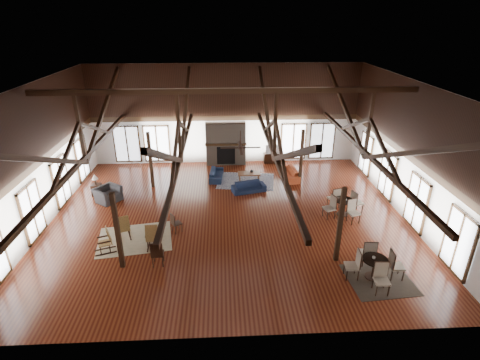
{
  "coord_description": "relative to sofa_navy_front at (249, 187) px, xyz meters",
  "views": [
    {
      "loc": [
        -0.24,
        -15.05,
        8.6
      ],
      "look_at": [
        0.58,
        1.0,
        1.39
      ],
      "focal_mm": 28.0,
      "sensor_mm": 36.0,
      "label": 1
    }
  ],
  "objects": [
    {
      "name": "rug_navy",
      "position": [
        -0.06,
        1.33,
        -0.25
      ],
      "size": [
        3.36,
        2.71,
        0.01
      ],
      "primitive_type": "cube",
      "rotation": [
        0.0,
        0.0,
        -0.14
      ],
      "color": "#192248",
      "rests_on": "floor"
    },
    {
      "name": "cafe_table_far",
      "position": [
        4.18,
        -2.67,
        0.27
      ],
      "size": [
        2.07,
        2.07,
        1.06
      ],
      "rotation": [
        0.0,
        0.0,
        0.32
      ],
      "color": "black",
      "rests_on": "floor"
    },
    {
      "name": "cafe_table_near",
      "position": [
        3.89,
        -7.2,
        0.28
      ],
      "size": [
        2.09,
        2.09,
        1.08
      ],
      "rotation": [
        0.0,
        0.0,
        -0.06
      ],
      "color": "black",
      "rests_on": "floor"
    },
    {
      "name": "vase",
      "position": [
        0.26,
        1.46,
        0.31
      ],
      "size": [
        0.23,
        0.23,
        0.19
      ],
      "primitive_type": "imported",
      "rotation": [
        0.0,
        0.0,
        0.29
      ],
      "color": "#B2B2B2",
      "rests_on": "coffee_table"
    },
    {
      "name": "wall_right",
      "position": [
        6.88,
        -2.61,
        2.74
      ],
      "size": [
        0.02,
        14.0,
        6.0
      ],
      "primitive_type": "cube",
      "color": "white",
      "rests_on": "floor"
    },
    {
      "name": "side_chair_b",
      "position": [
        -3.81,
        -6.15,
        0.35
      ],
      "size": [
        0.46,
        0.46,
        1.05
      ],
      "rotation": [
        0.0,
        0.0,
        0.04
      ],
      "color": "black",
      "rests_on": "floor"
    },
    {
      "name": "sofa_orange",
      "position": [
        2.41,
        1.68,
        0.03
      ],
      "size": [
        2.05,
        0.98,
        0.58
      ],
      "primitive_type": "imported",
      "rotation": [
        0.0,
        0.0,
        -1.46
      ],
      "color": "#A94320",
      "rests_on": "floor"
    },
    {
      "name": "sofa_navy_left",
      "position": [
        -1.7,
        1.78,
        -0.0
      ],
      "size": [
        1.79,
        0.82,
        0.51
      ],
      "primitive_type": "imported",
      "rotation": [
        0.0,
        0.0,
        1.49
      ],
      "color": "#16233E",
      "rests_on": "floor"
    },
    {
      "name": "television",
      "position": [
        1.85,
        4.14,
        0.63
      ],
      "size": [
        1.02,
        0.13,
        0.59
      ],
      "primitive_type": "imported",
      "rotation": [
        0.0,
        0.0,
        -0.0
      ],
      "color": "#B2B2B2",
      "rests_on": "tv_console"
    },
    {
      "name": "coffee_table",
      "position": [
        0.12,
        1.36,
        0.16
      ],
      "size": [
        1.25,
        0.64,
        0.48
      ],
      "rotation": [
        0.0,
        0.0,
        -0.02
      ],
      "color": "brown",
      "rests_on": "floor"
    },
    {
      "name": "rocking_chair_c",
      "position": [
        -5.93,
        -5.1,
        0.23
      ],
      "size": [
        0.9,
        0.67,
        1.04
      ],
      "rotation": [
        0.0,
        0.0,
        1.91
      ],
      "color": "olive",
      "rests_on": "floor"
    },
    {
      "name": "side_table_lamp",
      "position": [
        -7.83,
        -0.01,
        0.18
      ],
      "size": [
        0.45,
        0.45,
        1.15
      ],
      "color": "black",
      "rests_on": "floor"
    },
    {
      "name": "rug_dark",
      "position": [
        4.08,
        -7.34,
        -0.25
      ],
      "size": [
        2.35,
        2.17,
        0.01
      ],
      "primitive_type": "cube",
      "rotation": [
        0.0,
        0.0,
        0.08
      ],
      "color": "black",
      "rests_on": "floor"
    },
    {
      "name": "ceiling_fan",
      "position": [
        -0.62,
        -3.61,
        3.48
      ],
      "size": [
        1.6,
        1.6,
        0.75
      ],
      "color": "black",
      "rests_on": "roof_truss"
    },
    {
      "name": "fireplace",
      "position": [
        -1.12,
        4.06,
        1.03
      ],
      "size": [
        2.5,
        0.69,
        2.6
      ],
      "color": "#756859",
      "rests_on": "floor"
    },
    {
      "name": "post_grid",
      "position": [
        -1.12,
        -2.61,
        1.27
      ],
      "size": [
        8.16,
        7.16,
        3.05
      ],
      "color": "#321F0E",
      "rests_on": "floor"
    },
    {
      "name": "sofa_navy_front",
      "position": [
        0.0,
        0.0,
        0.0
      ],
      "size": [
        1.87,
        1.11,
        0.51
      ],
      "primitive_type": "imported",
      "rotation": [
        0.0,
        0.0,
        0.26
      ],
      "color": "#151E39",
      "rests_on": "floor"
    },
    {
      "name": "cup_far",
      "position": [
        4.23,
        -2.75,
        0.55
      ],
      "size": [
        0.13,
        0.13,
        0.09
      ],
      "primitive_type": "imported",
      "rotation": [
        0.0,
        0.0,
        0.21
      ],
      "color": "#B2B2B2",
      "rests_on": "cafe_table_far"
    },
    {
      "name": "ceiling",
      "position": [
        -1.12,
        -2.61,
        5.74
      ],
      "size": [
        16.0,
        14.0,
        0.02
      ],
      "primitive_type": "cube",
      "color": "black",
      "rests_on": "wall_back"
    },
    {
      "name": "rug_tan",
      "position": [
        -5.06,
        -4.27,
        -0.25
      ],
      "size": [
        3.28,
        2.76,
        0.01
      ],
      "primitive_type": "cube",
      "rotation": [
        0.0,
        0.0,
        0.16
      ],
      "color": "tan",
      "rests_on": "floor"
    },
    {
      "name": "floor",
      "position": [
        -1.12,
        -2.61,
        -0.26
      ],
      "size": [
        16.0,
        16.0,
        0.0
      ],
      "primitive_type": "plane",
      "color": "maroon",
      "rests_on": "ground"
    },
    {
      "name": "armchair",
      "position": [
        -7.07,
        -0.71,
        0.11
      ],
      "size": [
        1.48,
        1.51,
        0.74
      ],
      "primitive_type": "imported",
      "rotation": [
        0.0,
        0.0,
        0.94
      ],
      "color": "#2D2C2F",
      "rests_on": "floor"
    },
    {
      "name": "wall_front",
      "position": [
        -1.12,
        -9.61,
        2.74
      ],
      "size": [
        16.0,
        0.02,
        6.0
      ],
      "primitive_type": "cube",
      "color": "white",
      "rests_on": "floor"
    },
    {
      "name": "side_chair_a",
      "position": [
        -3.43,
        -3.83,
        0.26
      ],
      "size": [
        0.52,
        0.52,
        0.9
      ],
      "rotation": [
        0.0,
        0.0,
        -0.99
      ],
      "color": "black",
      "rests_on": "floor"
    },
    {
      "name": "rocking_chair_b",
      "position": [
        -4.18,
        -4.95,
        0.26
      ],
      "size": [
        0.5,
        0.87,
        1.09
      ],
      "rotation": [
        0.0,
        0.0,
        0.04
      ],
      "color": "olive",
      "rests_on": "floor"
    },
    {
      "name": "wall_back",
      "position": [
        -1.12,
        4.39,
        2.74
      ],
      "size": [
        16.0,
        0.02,
        6.0
      ],
      "primitive_type": "cube",
      "color": "white",
      "rests_on": "floor"
    },
    {
      "name": "tv_console",
      "position": [
        1.84,
        4.14,
        0.04
      ],
      "size": [
        1.18,
        0.44,
        0.59
      ],
      "primitive_type": "cube",
      "color": "black",
      "rests_on": "floor"
    },
    {
      "name": "roof_truss",
      "position": [
        -1.12,
        -2.61,
        3.77
      ],
      "size": [
        15.6,
        14.07,
        3.14
      ],
      "color": "#321F0E",
      "rests_on": "wall_back"
    },
    {
      "name": "wall_left",
      "position": [
        -9.12,
        -2.61,
        2.74
      ],
      "size": [
        0.02,
        14.0,
        6.0
      ],
      "primitive_type": "cube",
      "color": "white",
      "rests_on": "floor"
    },
    {
      "name": "rocking_chair_a",
      "position": [
        -5.48,
        -4.16,
        0.24
      ],
      "size": [
        0.69,
        0.91,
        1.05
      ],
      "rotation": [
        0.0,
        0.0,
        0.36
      ],
      "color": "olive",
      "rests_on": "floor"
    },
    {
      "name": "cup_near",
      "position": [
        3.83,
        -7.17,
        0.57
      ],
      "size": [
        0.15,
        0.15,
        0.09
      ],
      "primitive_type": "imported",
      "rotation": [
        0.0,
        0.0,
        -0.42
      ],
      "color": "#B2B2B2",
      "rests_on": "cafe_table_near"
    }
  ]
}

